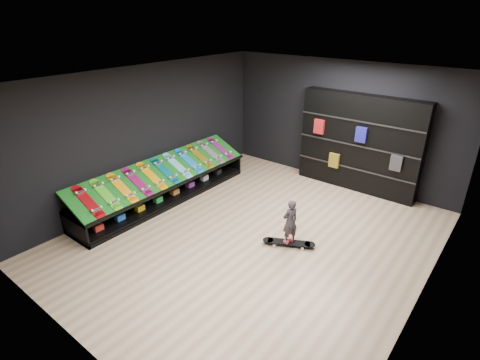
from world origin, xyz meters
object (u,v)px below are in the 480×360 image
Objects in this scene: back_shelving at (359,143)px; floor_skateboard at (289,244)px; display_rack at (165,190)px; child at (290,230)px.

back_shelving reaches higher than floor_skateboard.
display_rack is 3.26m from floor_skateboard.
back_shelving is at bearing 63.71° from floor_skateboard.
display_rack is 8.60× the size of child.
child is (0.07, -3.17, -0.80)m from back_shelving.
child is (3.25, 0.15, 0.10)m from display_rack.
back_shelving is at bearing 46.24° from display_rack.
floor_skateboard is 0.31m from child.
child is at bearing 0.00° from floor_skateboard.
back_shelving is (3.18, 3.32, 0.90)m from display_rack.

